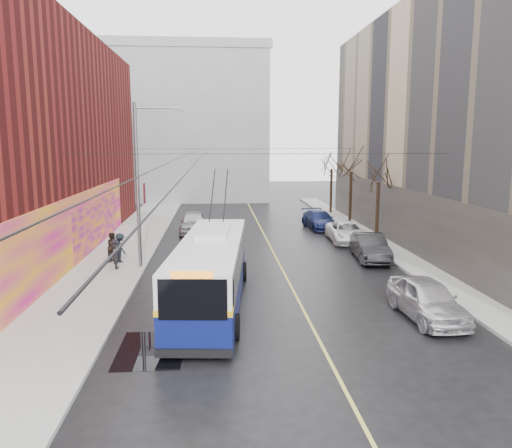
# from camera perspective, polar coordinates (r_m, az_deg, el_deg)

# --- Properties ---
(ground) EXTENTS (140.00, 140.00, 0.00)m
(ground) POSITION_cam_1_polar(r_m,az_deg,el_deg) (18.72, 2.16, -12.44)
(ground) COLOR black
(ground) RESTS_ON ground
(sidewalk_left) EXTENTS (4.00, 60.00, 0.15)m
(sidewalk_left) POSITION_cam_1_polar(r_m,az_deg,el_deg) (30.63, -15.66, -3.93)
(sidewalk_left) COLOR gray
(sidewalk_left) RESTS_ON ground
(sidewalk_right) EXTENTS (2.00, 60.00, 0.15)m
(sidewalk_right) POSITION_cam_1_polar(r_m,az_deg,el_deg) (32.03, 15.78, -3.36)
(sidewalk_right) COLOR gray
(sidewalk_right) RESTS_ON ground
(lane_line) EXTENTS (0.12, 50.00, 0.01)m
(lane_line) POSITION_cam_1_polar(r_m,az_deg,el_deg) (32.22, 1.89, -3.06)
(lane_line) COLOR #BFB74C
(lane_line) RESTS_ON ground
(building_right) EXTENTS (14.06, 36.00, 16.00)m
(building_right) POSITION_cam_1_polar(r_m,az_deg,el_deg) (36.62, 27.23, 10.01)
(building_right) COLOR tan
(building_right) RESTS_ON ground
(building_far) EXTENTS (20.50, 12.10, 18.00)m
(building_far) POSITION_cam_1_polar(r_m,az_deg,el_deg) (62.39, -8.36, 11.22)
(building_far) COLOR gray
(building_far) RESTS_ON ground
(streetlight_pole) EXTENTS (2.65, 0.60, 9.00)m
(streetlight_pole) POSITION_cam_1_polar(r_m,az_deg,el_deg) (27.63, -13.08, 4.78)
(streetlight_pole) COLOR slate
(streetlight_pole) RESTS_ON ground
(catenary_wires) EXTENTS (18.00, 60.00, 0.22)m
(catenary_wires) POSITION_cam_1_polar(r_m,az_deg,el_deg) (32.03, -5.48, 8.10)
(catenary_wires) COLOR black
(tree_near) EXTENTS (3.20, 3.20, 6.40)m
(tree_near) POSITION_cam_1_polar(r_m,az_deg,el_deg) (35.10, 13.88, 5.90)
(tree_near) COLOR black
(tree_near) RESTS_ON ground
(tree_mid) EXTENTS (3.20, 3.20, 6.68)m
(tree_mid) POSITION_cam_1_polar(r_m,az_deg,el_deg) (41.78, 10.86, 6.91)
(tree_mid) COLOR black
(tree_mid) RESTS_ON ground
(tree_far) EXTENTS (3.20, 3.20, 6.57)m
(tree_far) POSITION_cam_1_polar(r_m,az_deg,el_deg) (48.57, 8.66, 7.18)
(tree_far) COLOR black
(tree_far) RESTS_ON ground
(puddle) EXTENTS (2.19, 3.26, 0.01)m
(puddle) POSITION_cam_1_polar(r_m,az_deg,el_deg) (17.78, -11.92, -13.86)
(puddle) COLOR black
(puddle) RESTS_ON ground
(pigeons_flying) EXTENTS (2.80, 1.42, 1.11)m
(pigeons_flying) POSITION_cam_1_polar(r_m,az_deg,el_deg) (27.50, -4.95, 9.82)
(pigeons_flying) COLOR slate
(trolleybus) EXTENTS (3.55, 11.82, 5.53)m
(trolleybus) POSITION_cam_1_polar(r_m,az_deg,el_deg) (21.46, -5.14, -5.28)
(trolleybus) COLOR #0A1250
(trolleybus) RESTS_ON ground
(parked_car_a) EXTENTS (2.06, 4.76, 1.60)m
(parked_car_a) POSITION_cam_1_polar(r_m,az_deg,el_deg) (21.09, 18.96, -8.12)
(parked_car_a) COLOR silver
(parked_car_a) RESTS_ON ground
(parked_car_b) EXTENTS (2.03, 4.83, 1.55)m
(parked_car_b) POSITION_cam_1_polar(r_m,az_deg,el_deg) (30.30, 12.91, -2.61)
(parked_car_b) COLOR black
(parked_car_b) RESTS_ON ground
(parked_car_c) EXTENTS (2.59, 5.19, 1.41)m
(parked_car_c) POSITION_cam_1_polar(r_m,az_deg,el_deg) (35.40, 10.34, -0.91)
(parked_car_c) COLOR white
(parked_car_c) RESTS_ON ground
(parked_car_d) EXTENTS (2.49, 5.11, 1.43)m
(parked_car_d) POSITION_cam_1_polar(r_m,az_deg,el_deg) (40.50, 7.27, 0.48)
(parked_car_d) COLOR #161F4F
(parked_car_d) RESTS_ON ground
(following_car) EXTENTS (2.02, 4.93, 1.67)m
(following_car) POSITION_cam_1_polar(r_m,az_deg,el_deg) (38.56, -7.19, 0.21)
(following_car) COLOR #A9A8AD
(following_car) RESTS_ON ground
(pedestrian_a) EXTENTS (0.47, 0.64, 1.64)m
(pedestrian_a) POSITION_cam_1_polar(r_m,az_deg,el_deg) (27.98, -15.68, -3.31)
(pedestrian_a) COLOR black
(pedestrian_a) RESTS_ON sidewalk_left
(pedestrian_b) EXTENTS (0.82, 0.95, 1.68)m
(pedestrian_b) POSITION_cam_1_polar(r_m,az_deg,el_deg) (29.75, -16.03, -2.53)
(pedestrian_b) COLOR black
(pedestrian_b) RESTS_ON sidewalk_left
(pedestrian_c) EXTENTS (1.13, 1.24, 1.67)m
(pedestrian_c) POSITION_cam_1_polar(r_m,az_deg,el_deg) (29.46, -15.27, -2.63)
(pedestrian_c) COLOR black
(pedestrian_c) RESTS_ON sidewalk_left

